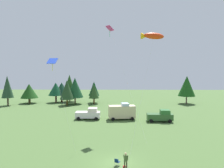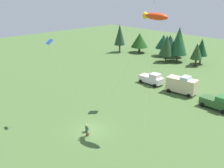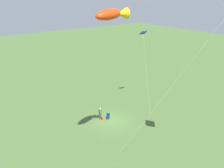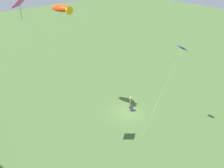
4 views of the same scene
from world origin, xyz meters
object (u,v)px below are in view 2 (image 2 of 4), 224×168
van_camper_beige (182,85)px  truck_green_flatbed (217,102)px  person_kite_flyer (87,129)px  backpack_on_grass (88,134)px  truck_white_pickup (152,79)px  kite_large_fish (154,16)px  folding_chair (86,129)px  kite_diamond_blue (50,44)px

van_camper_beige → truck_green_flatbed: 7.80m
person_kite_flyer → backpack_on_grass: (-0.14, 0.23, -0.91)m
truck_white_pickup → backpack_on_grass: bearing=-72.9°
person_kite_flyer → kite_large_fish: 16.52m
backpack_on_grass → van_camper_beige: (0.37, 21.78, 1.53)m
van_camper_beige → kite_large_fish: kite_large_fish is taller
folding_chair → truck_green_flatbed: size_ratio=0.16×
person_kite_flyer → truck_white_pickup: 22.96m
kite_diamond_blue → truck_white_pickup: bearing=87.7°
backpack_on_grass → kite_diamond_blue: kite_diamond_blue is taller
truck_white_pickup → kite_large_fish: kite_large_fish is taller
kite_diamond_blue → truck_green_flatbed: bearing=52.7°
truck_white_pickup → kite_diamond_blue: (-0.88, -21.84, 9.91)m
person_kite_flyer → truck_green_flatbed: (7.82, 20.30, 0.08)m
truck_white_pickup → truck_green_flatbed: size_ratio=0.99×
folding_chair → kite_diamond_blue: 12.44m
truck_white_pickup → person_kite_flyer: bearing=-72.7°
kite_large_fish → kite_diamond_blue: (-11.37, -7.83, -3.96)m
van_camper_beige → person_kite_flyer: bearing=-97.7°
folding_chair → backpack_on_grass: folding_chair is taller
folding_chair → van_camper_beige: bearing=27.8°
folding_chair → backpack_on_grass: size_ratio=2.56×
person_kite_flyer → folding_chair: bearing=74.3°
van_camper_beige → truck_white_pickup: bearing=173.1°
truck_white_pickup → kite_large_fish: bearing=-52.7°
person_kite_flyer → folding_chair: 1.24m
truck_white_pickup → truck_green_flatbed: 14.56m
folding_chair → truck_green_flatbed: bearing=6.9°
kite_large_fish → person_kite_flyer: bearing=-115.8°
backpack_on_grass → kite_diamond_blue: bearing=-179.3°
truck_white_pickup → truck_green_flatbed: bearing=-6.2°
person_kite_flyer → truck_white_pickup: size_ratio=0.35×
folding_chair → kite_large_fish: 16.91m
person_kite_flyer → van_camper_beige: size_ratio=0.31×
person_kite_flyer → folding_chair: person_kite_flyer is taller
person_kite_flyer → kite_large_fish: (3.85, 7.98, 13.95)m
van_camper_beige → kite_large_fish: size_ratio=0.36×
person_kite_flyer → van_camper_beige: 22.01m
folding_chair → backpack_on_grass: bearing=-88.7°
folding_chair → truck_white_pickup: bearing=46.0°
truck_white_pickup → kite_diamond_blue: size_ratio=0.43×
truck_white_pickup → van_camper_beige: size_ratio=0.89×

